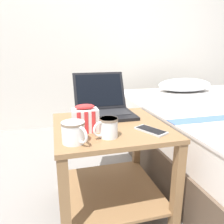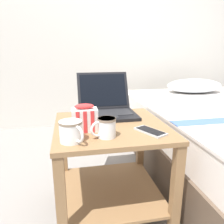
% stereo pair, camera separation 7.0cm
% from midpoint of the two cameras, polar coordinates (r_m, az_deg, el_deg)
% --- Properties ---
extents(ground_plane, '(8.00, 8.00, 0.00)m').
position_cam_midpoint_polar(ground_plane, '(1.42, -2.06, -24.06)').
color(ground_plane, gray).
extents(back_wall, '(8.00, 0.05, 2.50)m').
position_cam_midpoint_polar(back_wall, '(2.72, -10.73, 22.59)').
color(back_wall, beige).
rests_on(back_wall, ground_plane).
extents(bedside_table, '(0.58, 0.59, 0.53)m').
position_cam_midpoint_polar(bedside_table, '(1.23, -2.22, -11.67)').
color(bedside_table, olive).
rests_on(bedside_table, ground_plane).
extents(laptop, '(0.33, 0.36, 0.24)m').
position_cam_midpoint_polar(laptop, '(1.33, -3.69, 1.43)').
color(laptop, black).
rests_on(laptop, bedside_table).
extents(mug_front_left, '(0.10, 0.13, 0.09)m').
position_cam_midpoint_polar(mug_front_left, '(0.93, -12.12, -4.99)').
color(mug_front_left, white).
rests_on(mug_front_left, bedside_table).
extents(mug_front_right, '(0.12, 0.08, 0.09)m').
position_cam_midpoint_polar(mug_front_right, '(0.97, -3.11, -3.89)').
color(mug_front_right, white).
rests_on(mug_front_right, bedside_table).
extents(snack_bag, '(0.12, 0.08, 0.13)m').
position_cam_midpoint_polar(snack_bag, '(1.05, -8.92, -1.88)').
color(snack_bag, silver).
rests_on(snack_bag, bedside_table).
extents(cell_phone, '(0.13, 0.17, 0.01)m').
position_cam_midpoint_polar(cell_phone, '(1.06, 8.25, -4.80)').
color(cell_phone, '#B7BABC').
rests_on(cell_phone, bedside_table).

